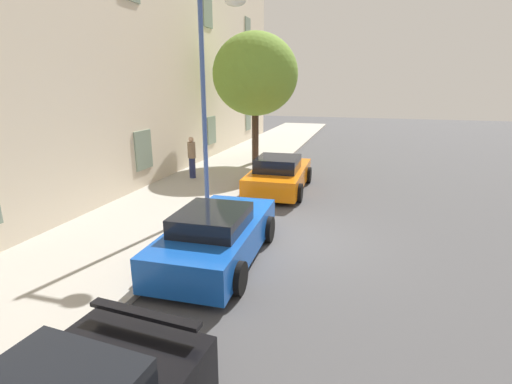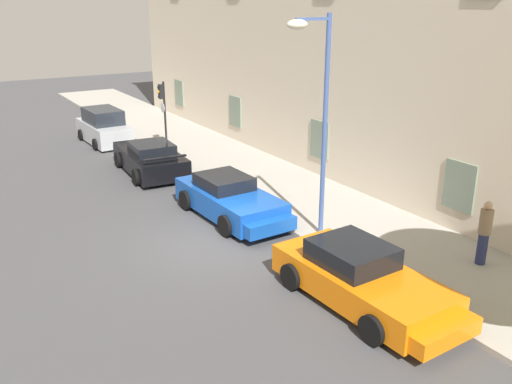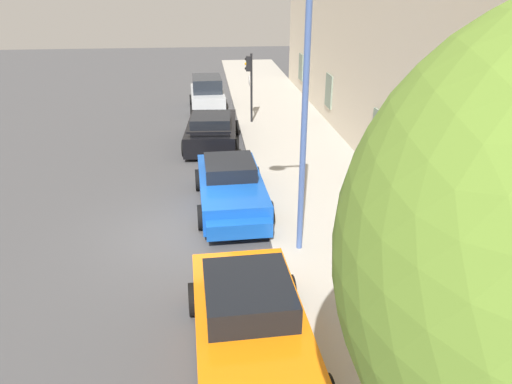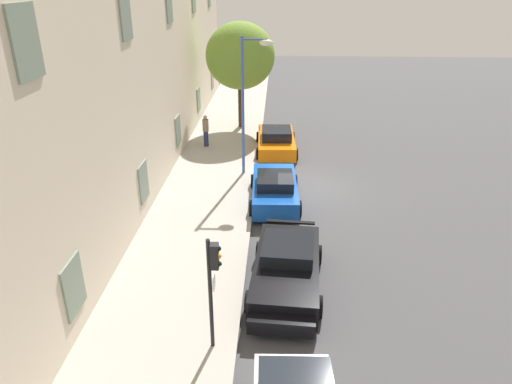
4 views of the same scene
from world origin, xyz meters
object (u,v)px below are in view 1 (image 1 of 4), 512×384
at_px(tree_near_kerb, 255,75).
at_px(pedestrian_admiring, 192,157).
at_px(sportscar_white_middle, 280,174).
at_px(street_lamp, 215,69).
at_px(sportscar_yellow_flank, 220,233).

bearing_deg(tree_near_kerb, pedestrian_admiring, 156.95).
xyz_separation_m(sportscar_white_middle, street_lamp, (-3.69, 1.16, 3.87)).
bearing_deg(street_lamp, pedestrian_admiring, 35.53).
bearing_deg(street_lamp, sportscar_yellow_flank, -157.60).
bearing_deg(sportscar_yellow_flank, street_lamp, 22.40).
bearing_deg(pedestrian_admiring, sportscar_white_middle, -93.01).
relative_size(sportscar_yellow_flank, sportscar_white_middle, 0.97).
distance_m(sportscar_yellow_flank, pedestrian_admiring, 7.74).
bearing_deg(tree_near_kerb, sportscar_white_middle, -151.42).
bearing_deg(sportscar_yellow_flank, pedestrian_admiring, 30.48).
relative_size(street_lamp, pedestrian_admiring, 3.58).
relative_size(tree_near_kerb, pedestrian_admiring, 3.58).
distance_m(tree_near_kerb, street_lamp, 7.91).
distance_m(sportscar_white_middle, pedestrian_admiring, 3.97).
distance_m(sportscar_white_middle, tree_near_kerb, 6.12).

